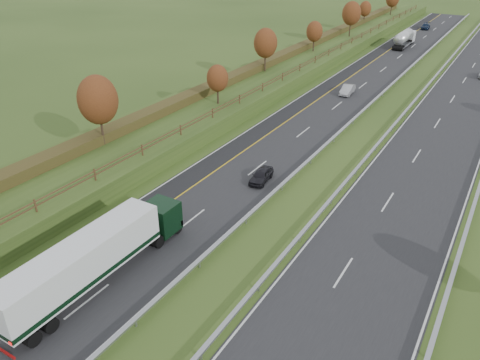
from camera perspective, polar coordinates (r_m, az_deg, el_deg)
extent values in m
plane|color=#31491A|center=(65.31, 16.07, 6.73)|extent=(400.00, 400.00, 0.00)
cube|color=#232326|center=(72.02, 11.09, 9.26)|extent=(10.50, 200.00, 0.04)
cube|color=#232326|center=(68.60, 24.08, 6.38)|extent=(10.50, 200.00, 0.04)
cube|color=black|center=(73.29, 8.32, 9.82)|extent=(3.00, 200.00, 0.04)
cube|color=silver|center=(73.76, 7.38, 10.02)|extent=(0.15, 200.00, 0.01)
cube|color=gold|center=(72.75, 9.42, 9.62)|extent=(0.15, 200.00, 0.01)
cube|color=silver|center=(70.57, 14.94, 8.48)|extent=(0.15, 200.00, 0.01)
cube|color=silver|center=(69.24, 20.00, 7.36)|extent=(0.15, 200.00, 0.01)
cube|color=silver|center=(34.71, -18.13, -13.85)|extent=(0.15, 4.00, 0.01)
cube|color=silver|center=(41.50, -5.98, -4.84)|extent=(0.15, 4.00, 0.01)
cube|color=silver|center=(36.25, 12.48, -10.92)|extent=(0.15, 4.00, 0.01)
cube|color=silver|center=(50.27, 2.13, 1.49)|extent=(0.15, 4.00, 0.01)
cube|color=silver|center=(46.03, 17.56, -2.57)|extent=(0.15, 4.00, 0.01)
cube|color=silver|center=(60.17, 7.72, 5.83)|extent=(0.15, 4.00, 0.01)
cube|color=silver|center=(56.68, 20.74, 2.78)|extent=(0.15, 4.00, 0.01)
cube|color=silver|center=(70.72, 11.74, 8.88)|extent=(0.15, 4.00, 0.01)
cube|color=silver|center=(67.78, 22.92, 6.40)|extent=(0.15, 4.00, 0.01)
cube|color=silver|center=(81.67, 14.75, 11.10)|extent=(0.15, 4.00, 0.01)
cube|color=silver|center=(79.14, 24.49, 8.98)|extent=(0.15, 4.00, 0.01)
cube|color=silver|center=(92.89, 17.06, 12.77)|extent=(0.15, 4.00, 0.01)
cube|color=silver|center=(90.66, 25.68, 10.91)|extent=(0.15, 4.00, 0.01)
cube|color=silver|center=(104.27, 18.89, 14.06)|extent=(0.15, 4.00, 0.01)
cube|color=silver|center=(102.30, 26.61, 12.40)|extent=(0.15, 4.00, 0.01)
cube|color=silver|center=(115.79, 20.38, 15.09)|extent=(0.15, 4.00, 0.01)
cube|color=silver|center=(127.39, 21.61, 15.93)|extent=(0.15, 4.00, 0.01)
cube|color=silver|center=(139.06, 22.64, 16.61)|extent=(0.15, 4.00, 0.01)
cube|color=silver|center=(150.78, 23.51, 17.19)|extent=(0.15, 4.00, 0.01)
cube|color=silver|center=(162.54, 24.26, 17.68)|extent=(0.15, 4.00, 0.01)
cube|color=#31491A|center=(76.85, 1.92, 11.70)|extent=(12.00, 200.00, 2.00)
cube|color=#3D3D19|center=(77.39, 0.61, 13.02)|extent=(2.20, 180.00, 1.10)
cube|color=#422B19|center=(74.43, 5.03, 12.32)|extent=(0.08, 184.00, 0.10)
cube|color=#422B19|center=(74.33, 5.05, 12.61)|extent=(0.08, 184.00, 0.10)
cube|color=#422B19|center=(41.87, -23.66, -2.88)|extent=(0.12, 0.12, 1.20)
cube|color=#422B19|center=(45.28, -17.27, 0.63)|extent=(0.12, 0.12, 1.20)
cube|color=#422B19|center=(49.30, -11.84, 3.61)|extent=(0.12, 0.12, 1.20)
cube|color=#422B19|center=(53.82, -7.24, 6.09)|extent=(0.12, 0.12, 1.20)
cube|color=#422B19|center=(58.70, -3.36, 8.14)|extent=(0.12, 0.12, 1.20)
cube|color=#422B19|center=(63.88, -0.05, 9.84)|extent=(0.12, 0.12, 1.20)
cube|color=#422B19|center=(69.28, 2.78, 11.25)|extent=(0.12, 0.12, 1.20)
cube|color=#422B19|center=(74.85, 5.21, 12.44)|extent=(0.12, 0.12, 1.20)
cube|color=#422B19|center=(80.56, 7.32, 13.44)|extent=(0.12, 0.12, 1.20)
cube|color=#422B19|center=(86.39, 9.16, 14.29)|extent=(0.12, 0.12, 1.20)
cube|color=#422B19|center=(92.30, 10.78, 15.03)|extent=(0.12, 0.12, 1.20)
cube|color=#422B19|center=(98.29, 12.21, 15.66)|extent=(0.12, 0.12, 1.20)
cube|color=#422B19|center=(104.34, 13.49, 16.22)|extent=(0.12, 0.12, 1.20)
cube|color=#422B19|center=(110.44, 14.63, 16.70)|extent=(0.12, 0.12, 1.20)
cube|color=#422B19|center=(116.59, 15.65, 17.13)|extent=(0.12, 0.12, 1.20)
cube|color=#422B19|center=(122.77, 16.58, 17.52)|extent=(0.12, 0.12, 1.20)
cube|color=#422B19|center=(128.98, 17.42, 17.86)|extent=(0.12, 0.12, 1.20)
cube|color=#422B19|center=(135.22, 18.18, 18.17)|extent=(0.12, 0.12, 1.20)
cube|color=#422B19|center=(141.48, 18.89, 18.44)|extent=(0.12, 0.12, 1.20)
cube|color=#422B19|center=(147.77, 19.53, 18.70)|extent=(0.12, 0.12, 1.20)
cube|color=#422B19|center=(154.07, 20.12, 18.92)|extent=(0.12, 0.12, 1.20)
cube|color=#422B19|center=(160.38, 20.67, 19.13)|extent=(0.12, 0.12, 1.20)
cube|color=#96999F|center=(70.23, 15.50, 8.81)|extent=(0.32, 200.00, 0.18)
cube|color=#96999F|center=(31.97, -12.58, -16.68)|extent=(0.10, 0.14, 0.56)
cube|color=#96999F|center=(35.90, -4.98, -10.22)|extent=(0.10, 0.14, 0.56)
cube|color=#96999F|center=(40.67, 0.76, -5.03)|extent=(0.10, 0.14, 0.56)
cube|color=#96999F|center=(46.00, 5.16, -0.95)|extent=(0.10, 0.14, 0.56)
cube|color=#96999F|center=(51.74, 8.61, 2.26)|extent=(0.10, 0.14, 0.56)
cube|color=#96999F|center=(57.76, 11.37, 4.81)|extent=(0.10, 0.14, 0.56)
cube|color=#96999F|center=(63.97, 13.61, 6.87)|extent=(0.10, 0.14, 0.56)
cube|color=#96999F|center=(70.34, 15.47, 8.55)|extent=(0.10, 0.14, 0.56)
cube|color=#96999F|center=(76.81, 17.03, 9.94)|extent=(0.10, 0.14, 0.56)
cube|color=#96999F|center=(83.37, 18.35, 11.11)|extent=(0.10, 0.14, 0.56)
cube|color=#96999F|center=(90.00, 19.49, 12.10)|extent=(0.10, 0.14, 0.56)
cube|color=#96999F|center=(96.68, 20.48, 12.95)|extent=(0.10, 0.14, 0.56)
cube|color=#96999F|center=(103.40, 21.35, 13.69)|extent=(0.10, 0.14, 0.56)
cube|color=#96999F|center=(110.15, 22.11, 14.34)|extent=(0.10, 0.14, 0.56)
cube|color=#96999F|center=(116.94, 22.79, 14.91)|extent=(0.10, 0.14, 0.56)
cube|color=#96999F|center=(123.75, 23.40, 15.41)|extent=(0.10, 0.14, 0.56)
cube|color=#96999F|center=(130.57, 23.95, 15.86)|extent=(0.10, 0.14, 0.56)
cube|color=#96999F|center=(137.42, 24.44, 16.27)|extent=(0.10, 0.14, 0.56)
cube|color=#96999F|center=(144.28, 24.89, 16.63)|extent=(0.10, 0.14, 0.56)
cube|color=#96999F|center=(151.15, 25.30, 16.96)|extent=(0.10, 0.14, 0.56)
cube|color=#96999F|center=(158.04, 25.68, 17.26)|extent=(0.10, 0.14, 0.56)
cube|color=#96999F|center=(164.93, 26.02, 17.54)|extent=(0.10, 0.14, 0.56)
cube|color=#96999F|center=(69.16, 19.55, 7.92)|extent=(0.32, 200.00, 0.18)
cube|color=#96999F|center=(29.56, -4.76, -20.60)|extent=(0.10, 0.14, 0.56)
cube|color=#96999F|center=(33.77, 2.27, -13.00)|extent=(0.10, 0.14, 0.56)
cube|color=#96999F|center=(38.80, 7.32, -7.10)|extent=(0.10, 0.14, 0.56)
cube|color=#96999F|center=(44.36, 11.07, -2.57)|extent=(0.10, 0.14, 0.56)
cube|color=#96999F|center=(50.28, 13.94, 0.93)|extent=(0.10, 0.14, 0.56)
cube|color=#96999F|center=(56.46, 16.20, 3.67)|extent=(0.10, 0.14, 0.56)
cube|color=#96999F|center=(62.80, 18.02, 5.87)|extent=(0.10, 0.14, 0.56)
cube|color=#96999F|center=(69.27, 19.51, 7.65)|extent=(0.10, 0.14, 0.56)
cube|color=#96999F|center=(75.84, 20.75, 9.13)|extent=(0.10, 0.14, 0.56)
cube|color=#96999F|center=(82.47, 21.80, 10.36)|extent=(0.10, 0.14, 0.56)
cube|color=#96999F|center=(89.17, 22.70, 11.41)|extent=(0.10, 0.14, 0.56)
cube|color=#96999F|center=(95.90, 23.48, 12.31)|extent=(0.10, 0.14, 0.56)
cube|color=#96999F|center=(102.68, 24.17, 13.09)|extent=(0.10, 0.14, 0.56)
cube|color=#96999F|center=(109.48, 24.77, 13.77)|extent=(0.10, 0.14, 0.56)
cube|color=#96999F|center=(116.30, 25.30, 14.37)|extent=(0.10, 0.14, 0.56)
cube|color=#96999F|center=(123.14, 25.78, 14.90)|extent=(0.10, 0.14, 0.56)
cube|color=#96999F|center=(130.00, 26.21, 15.37)|extent=(0.10, 0.14, 0.56)
cube|color=#96999F|center=(136.88, 26.59, 15.80)|extent=(0.10, 0.14, 0.56)
cube|color=#96999F|center=(143.77, 26.94, 16.18)|extent=(0.10, 0.14, 0.56)
cube|color=#96999F|center=(31.56, 21.99, -19.17)|extent=(0.10, 0.14, 0.56)
cube|color=#96999F|center=(42.70, 25.65, -6.39)|extent=(0.10, 0.14, 0.56)
cylinder|color=#2D2116|center=(52.61, -16.43, 5.77)|extent=(0.24, 0.24, 3.15)
ellipsoid|color=#4C2310|center=(51.48, -16.95, 9.34)|extent=(4.20, 4.20, 5.25)
cylinder|color=#2D2116|center=(63.80, -2.71, 10.24)|extent=(0.24, 0.24, 2.16)
ellipsoid|color=#4C2310|center=(63.12, -2.76, 12.29)|extent=(2.88, 2.88, 3.60)
cylinder|color=#2D2116|center=(79.85, 3.07, 14.11)|extent=(0.24, 0.24, 2.88)
ellipsoid|color=#4C2310|center=(79.16, 3.13, 16.34)|extent=(3.84, 3.84, 4.80)
cylinder|color=#2D2116|center=(95.43, 8.95, 15.93)|extent=(0.24, 0.24, 2.34)
ellipsoid|color=#4C2310|center=(94.94, 9.07, 17.45)|extent=(3.12, 3.12, 3.90)
cylinder|color=#2D2116|center=(111.64, 13.24, 17.45)|extent=(0.24, 0.24, 3.06)
ellipsoid|color=#4C2310|center=(111.12, 13.44, 19.16)|extent=(4.08, 4.08, 5.10)
cylinder|color=#2D2116|center=(129.40, 14.88, 18.44)|extent=(0.24, 0.24, 2.25)
ellipsoid|color=#4C2310|center=(129.05, 15.02, 19.52)|extent=(3.00, 3.00, 3.75)
cylinder|color=#2D2116|center=(146.04, 17.94, 19.13)|extent=(0.24, 0.24, 2.70)
cube|color=black|center=(39.06, -9.55, -4.45)|extent=(2.50, 2.40, 2.50)
cube|color=#96999F|center=(40.18, -8.47, -4.70)|extent=(2.50, 0.30, 0.50)
cube|color=silver|center=(33.88, -18.73, -9.35)|extent=(2.55, 13.00, 2.80)
cube|color=black|center=(34.50, -18.46, -10.75)|extent=(2.58, 13.02, 0.35)
cube|color=maroon|center=(32.69, -27.04, -18.00)|extent=(2.40, 0.12, 0.14)
cube|color=red|center=(31.29, -26.22, -17.45)|extent=(0.25, 0.06, 0.18)
cylinder|color=black|center=(40.19, -8.69, -5.35)|extent=(2.20, 1.04, 1.04)
cylinder|color=black|center=(38.72, -10.93, -6.99)|extent=(2.20, 1.04, 1.04)
cylinder|color=black|center=(33.58, -23.08, -15.40)|extent=(2.20, 1.04, 1.04)
cylinder|color=black|center=(33.12, -24.89, -16.56)|extent=(2.20, 1.04, 1.04)
cube|color=silver|center=(118.30, 19.91, 16.18)|extent=(2.40, 2.20, 2.30)
cube|color=#96999F|center=(113.29, 19.19, 15.31)|extent=(2.30, 8.50, 0.25)
cylinder|color=silver|center=(112.97, 19.33, 16.17)|extent=(2.30, 8.50, 2.30)
cylinder|color=black|center=(118.97, 19.89, 15.73)|extent=(2.20, 1.04, 1.04)
cylinder|color=black|center=(116.95, 19.65, 15.58)|extent=(2.20, 1.04, 1.04)
cylinder|color=black|center=(110.42, 18.81, 15.06)|extent=(2.20, 1.04, 1.04)
cylinder|color=black|center=(109.27, 18.65, 14.96)|extent=(2.20, 1.04, 1.04)
imported|color=black|center=(47.30, 2.61, 0.56)|extent=(1.93, 3.94, 1.29)
imported|color=#A7A7AC|center=(76.24, 12.97, 10.69)|extent=(1.80, 4.41, 1.42)
imported|color=#111E36|center=(138.30, 21.69, 17.02)|extent=(2.36, 4.98, 1.40)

